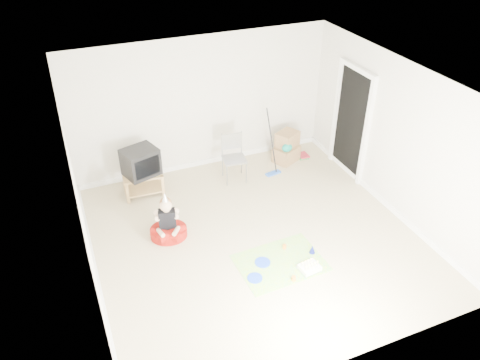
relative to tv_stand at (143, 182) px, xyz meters
name	(u,v)px	position (x,y,z in m)	size (l,w,h in m)	color
ground	(255,238)	(1.37, -1.90, -0.26)	(5.00, 5.00, 0.00)	#C6B78E
doorway_recess	(351,124)	(3.85, -0.70, 0.77)	(0.02, 0.90, 2.05)	black
tv_stand	(143,182)	(0.00, 0.00, 0.00)	(0.72, 0.47, 0.43)	#A6804B
crt_tv	(141,162)	(0.00, 0.00, 0.42)	(0.58, 0.48, 0.50)	black
folding_chair	(234,159)	(1.71, -0.17, 0.19)	(0.46, 0.45, 0.92)	gray
cardboard_boxes	(287,148)	(2.95, 0.08, 0.04)	(0.60, 0.57, 0.62)	#9F784C
floor_mop	(274,163)	(2.48, -0.29, 0.00)	(0.33, 0.41, 1.25)	blue
book_pile	(303,155)	(3.34, 0.07, -0.23)	(0.23, 0.28, 0.06)	#297D3C
seated_woman	(168,227)	(0.09, -1.34, -0.07)	(0.71, 0.71, 0.85)	#9E160E
party_mat	(280,263)	(1.49, -2.58, -0.26)	(1.29, 0.94, 0.01)	#FF35A1
birthday_cake	(309,268)	(1.82, -2.89, -0.22)	(0.32, 0.27, 0.14)	white
blue_plate_near	(263,262)	(1.24, -2.48, -0.25)	(0.24, 0.24, 0.01)	blue
blue_plate_far	(255,278)	(1.00, -2.74, -0.25)	(0.22, 0.22, 0.01)	blue
orange_cup_near	(284,247)	(1.69, -2.32, -0.22)	(0.06, 0.06, 0.07)	orange
orange_cup_far	(294,278)	(1.50, -2.99, -0.22)	(0.06, 0.06, 0.07)	orange
blue_party_hat	(312,249)	(2.04, -2.57, -0.18)	(0.10, 0.10, 0.14)	#161E9E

